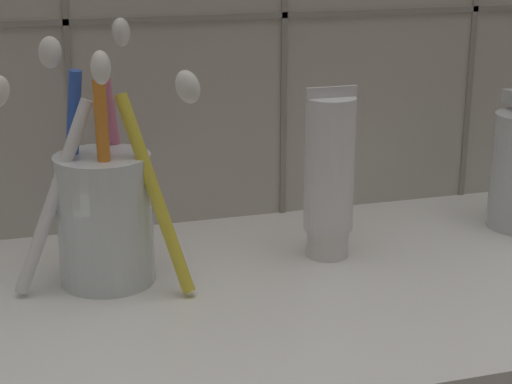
{
  "coord_description": "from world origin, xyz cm",
  "views": [
    {
      "loc": [
        -21.08,
        -53.45,
        27.14
      ],
      "look_at": [
        -4.61,
        1.75,
        8.58
      ],
      "focal_mm": 60.0,
      "sensor_mm": 36.0,
      "label": 1
    }
  ],
  "objects": [
    {
      "name": "sink_counter",
      "position": [
        0.0,
        0.0,
        1.0
      ],
      "size": [
        71.42,
        30.97,
        2.0
      ],
      "primitive_type": "cube",
      "color": "white",
      "rests_on": "ground"
    },
    {
      "name": "toothbrush_cup",
      "position": [
        -15.03,
        4.38,
        7.54
      ],
      "size": [
        14.43,
        13.09,
        18.37
      ],
      "color": "silver",
      "rests_on": "sink_counter"
    },
    {
      "name": "toothpaste_tube",
      "position": [
        1.98,
        4.39,
        8.55
      ],
      "size": [
        3.99,
        3.8,
        13.29
      ],
      "color": "white",
      "rests_on": "sink_counter"
    }
  ]
}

